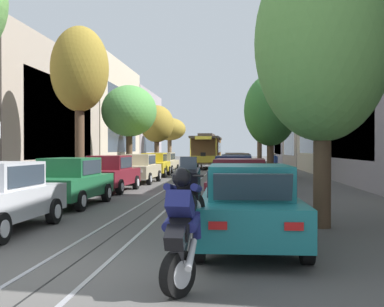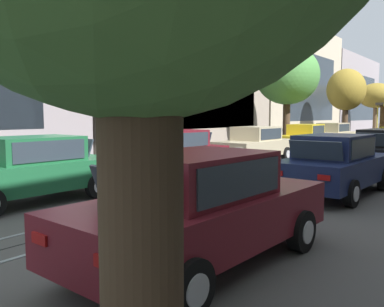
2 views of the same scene
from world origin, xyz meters
TOP-DOWN VIEW (x-y plane):
  - ground_plane at (0.00, 27.41)m, footprint 171.34×171.34m
  - building_facade_left at (-10.91, 33.81)m, footprint 5.79×68.24m
  - parked_car_green_second_left at (-2.83, 8.61)m, footprint 2.10×4.40m
  - parked_car_maroon_mid_left at (-2.87, 13.91)m, footprint 2.14×4.42m
  - parked_car_beige_fourth_left at (-2.64, 19.32)m, footprint 2.08×4.40m
  - parked_car_yellow_fifth_left at (-2.80, 25.45)m, footprint 2.06×4.39m
  - parked_car_beige_sixth_left at (-2.88, 30.32)m, footprint 2.14×4.42m
  - parked_car_maroon_second_right at (2.80, 7.87)m, footprint 2.11×4.41m
  - parked_car_navy_mid_right at (2.62, 14.08)m, footprint 2.12×4.41m
  - street_tree_kerb_left_second at (-4.80, 15.78)m, footprint 2.82×2.35m
  - street_tree_kerb_left_mid at (-4.99, 27.73)m, footprint 3.99×4.26m
  - street_tree_kerb_left_fourth at (-4.86, 39.49)m, footprint 3.28×3.34m
  - street_tree_kerb_left_far at (-5.20, 51.42)m, footprint 3.92×3.64m

SIDE VIEW (x-z plane):
  - ground_plane at x=0.00m, z-range 0.00..0.00m
  - parked_car_green_second_left at x=-2.83m, z-range 0.01..1.59m
  - parked_car_maroon_mid_left at x=-2.87m, z-range 0.01..1.59m
  - parked_car_beige_fourth_left at x=-2.64m, z-range 0.01..1.59m
  - parked_car_yellow_fifth_left at x=-2.80m, z-range 0.01..1.59m
  - parked_car_beige_sixth_left at x=-2.88m, z-range 0.01..1.59m
  - parked_car_maroon_second_right at x=2.80m, z-range 0.01..1.59m
  - parked_car_navy_mid_right at x=2.62m, z-range 0.01..1.59m
  - street_tree_kerb_left_far at x=-5.20m, z-range 1.39..7.01m
  - street_tree_kerb_left_fourth at x=-4.86m, z-range 1.20..7.29m
  - street_tree_kerb_left_mid at x=-4.99m, z-range 1.35..7.84m
  - building_facade_left at x=-10.91m, z-range -0.40..10.05m
  - street_tree_kerb_left_second at x=-4.80m, z-range 1.72..9.51m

